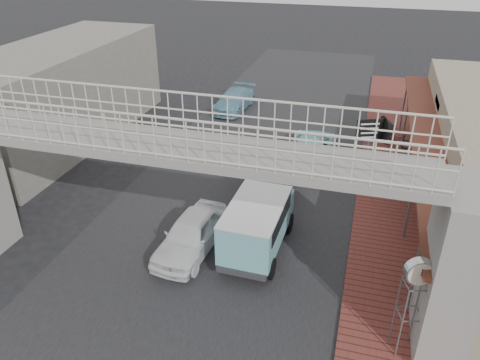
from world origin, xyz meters
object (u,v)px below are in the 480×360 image
Objects in this scene: angkot_curb at (311,146)px; angkot_van at (258,220)px; motorcycle_far at (377,132)px; street_clock at (418,276)px; angkot_far at (234,100)px; dark_sedan at (265,182)px; arrow_sign at (388,129)px; motorcycle_near at (396,139)px; white_hatchback at (191,234)px.

angkot_van is at bearing 87.32° from angkot_curb.
angkot_curb is 2.50× the size of motorcycle_far.
angkot_curb is at bearing 93.02° from street_clock.
angkot_curb is at bearing 143.56° from motorcycle_far.
angkot_far is 1.40× the size of street_clock.
motorcycle_far is at bearing 53.60° from dark_sedan.
street_clock is 0.97× the size of arrow_sign.
arrow_sign is (-0.72, -4.21, 2.14)m from motorcycle_near.
dark_sedan is at bearing -172.15° from arrow_sign.
dark_sedan is 3.82m from angkot_van.
arrow_sign reaches higher than street_clock.
angkot_curb is 3.05× the size of motorcycle_near.
white_hatchback is 4.70m from dark_sedan.
angkot_curb is 1.46× the size of arrow_sign.
white_hatchback is 2.66× the size of motorcycle_near.
angkot_curb reaches higher than motorcycle_far.
street_clock reaches higher than angkot_far.
angkot_van is at bearing 20.90° from white_hatchback.
angkot_curb is at bearing 86.46° from angkot_van.
street_clock is at bearing 112.56° from angkot_curb.
dark_sedan is 3.05× the size of motorcycle_near.
dark_sedan reaches higher than white_hatchback.
dark_sedan is 1.11× the size of angkot_van.
dark_sedan is at bearing 160.52° from motorcycle_far.
angkot_van is at bearing -65.67° from angkot_far.
angkot_far is 1.02× the size of angkot_van.
dark_sedan is 9.23m from street_clock.
street_clock is (7.26, -2.70, 1.95)m from white_hatchback.
street_clock is at bearing -163.26° from motorcycle_far.
street_clock is at bearing -32.46° from angkot_van.
dark_sedan reaches higher than motorcycle_near.
angkot_curb is 1.08× the size of angkot_far.
motorcycle_near is at bearing 66.91° from angkot_van.
motorcycle_near is at bearing 46.90° from dark_sedan.
white_hatchback is 1.28× the size of arrow_sign.
angkot_curb is 1.51× the size of street_clock.
angkot_van reaches higher than motorcycle_near.
motorcycle_near is at bearing 62.36° from white_hatchback.
motorcycle_near is (5.49, 6.91, -0.26)m from dark_sedan.
angkot_far is (-4.45, 10.29, -0.14)m from dark_sedan.
angkot_van is at bearing 128.87° from street_clock.
angkot_van reaches higher than white_hatchback.
street_clock is 9.83m from arrow_sign.
street_clock is at bearing -55.50° from angkot_far.
angkot_van is 11.66m from motorcycle_far.
arrow_sign is (4.77, 2.70, 1.88)m from dark_sedan.
angkot_far is 2.82× the size of motorcycle_near.
angkot_far is at bearing 108.76° from dark_sedan.
street_clock reaches higher than white_hatchback.
dark_sedan is 8.52m from motorcycle_far.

